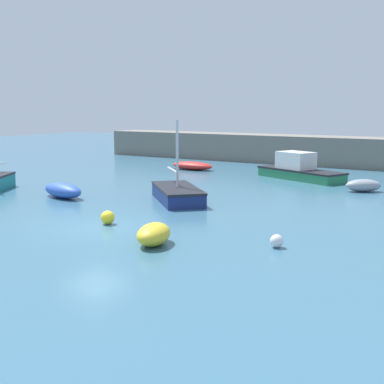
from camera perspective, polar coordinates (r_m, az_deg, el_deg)
The scene contains 10 objects.
ground_plane at distance 22.06m, azimuth -10.31°, elevation -4.05°, with size 120.00×120.00×0.20m, color #38667F.
harbor_breakwater at distance 46.21m, azimuth 14.32°, elevation 4.27°, with size 44.08×3.60×2.40m, color slate.
open_tender_yellow at distance 41.66m, azimuth 0.03°, elevation 2.83°, with size 3.64×1.59×0.63m.
sailboat_twin_hulled at distance 27.65m, azimuth -1.57°, elevation -0.17°, with size 4.85×4.75×4.20m.
fishing_dinghy_green at distance 32.36m, azimuth 17.81°, elevation 0.67°, with size 2.24×1.98×0.72m.
dinghy_near_pier at distance 19.04m, azimuth -4.10°, elevation -4.51°, with size 1.71×2.19×0.77m.
motorboat_grey_hull at distance 36.91m, azimuth 11.32°, elevation 2.38°, with size 6.76×4.27×1.83m.
rowboat_white_midwater at distance 29.61m, azimuth -13.61°, elevation 0.18°, with size 3.28×1.91×0.80m.
mooring_buoy_yellow at distance 22.57m, azimuth -8.98°, elevation -2.70°, with size 0.58×0.58×0.58m, color yellow.
mooring_buoy_white at distance 18.89m, azimuth 9.02°, elevation -5.19°, with size 0.47×0.47×0.47m, color white.
Camera 1 is at (14.84, -15.54, 4.86)m, focal length 50.00 mm.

